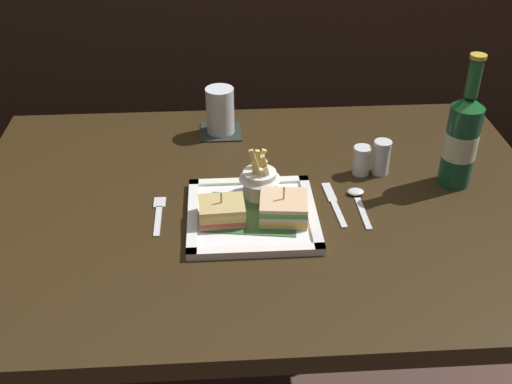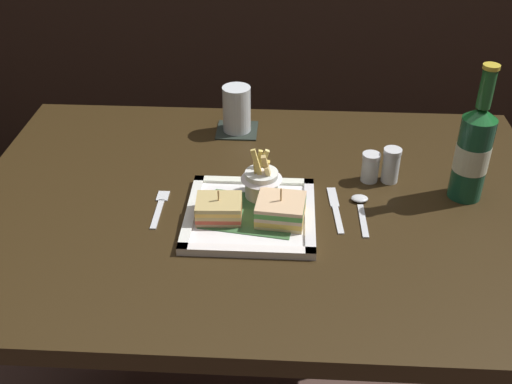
{
  "view_description": "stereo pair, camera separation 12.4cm",
  "coord_description": "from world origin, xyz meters",
  "px_view_note": "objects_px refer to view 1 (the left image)",
  "views": [
    {
      "loc": [
        -0.08,
        -1.07,
        1.46
      ],
      "look_at": [
        -0.01,
        -0.03,
        0.77
      ],
      "focal_mm": 43.8,
      "sensor_mm": 36.0,
      "label": 1
    },
    {
      "loc": [
        0.05,
        -1.07,
        1.46
      ],
      "look_at": [
        -0.01,
        -0.03,
        0.77
      ],
      "focal_mm": 43.8,
      "sensor_mm": 36.0,
      "label": 2
    }
  ],
  "objects_px": {
    "fries_cup": "(259,178)",
    "salt_shaker": "(361,162)",
    "sandwich_half_left": "(222,211)",
    "knife": "(334,202)",
    "square_plate": "(252,215)",
    "pepper_shaker": "(381,159)",
    "dining_table": "(259,254)",
    "spoon": "(358,198)",
    "water_glass": "(220,113)",
    "sandwich_half_right": "(284,208)",
    "fork": "(159,213)",
    "beer_bottle": "(462,139)"
  },
  "relations": [
    {
      "from": "fries_cup",
      "to": "salt_shaker",
      "type": "distance_m",
      "value": 0.25
    },
    {
      "from": "sandwich_half_left",
      "to": "knife",
      "type": "xyz_separation_m",
      "value": [
        0.23,
        0.06,
        -0.03
      ]
    },
    {
      "from": "sandwich_half_left",
      "to": "fries_cup",
      "type": "xyz_separation_m",
      "value": [
        0.08,
        0.08,
        0.02
      ]
    },
    {
      "from": "square_plate",
      "to": "pepper_shaker",
      "type": "relative_size",
      "value": 3.25
    },
    {
      "from": "fries_cup",
      "to": "pepper_shaker",
      "type": "bearing_deg",
      "value": 17.58
    },
    {
      "from": "dining_table",
      "to": "fries_cup",
      "type": "height_order",
      "value": "fries_cup"
    },
    {
      "from": "spoon",
      "to": "fries_cup",
      "type": "bearing_deg",
      "value": 175.62
    },
    {
      "from": "knife",
      "to": "pepper_shaker",
      "type": "bearing_deg",
      "value": 42.45
    },
    {
      "from": "pepper_shaker",
      "to": "fries_cup",
      "type": "bearing_deg",
      "value": -162.42
    },
    {
      "from": "dining_table",
      "to": "knife",
      "type": "relative_size",
      "value": 7.54
    },
    {
      "from": "square_plate",
      "to": "water_glass",
      "type": "height_order",
      "value": "water_glass"
    },
    {
      "from": "knife",
      "to": "pepper_shaker",
      "type": "xyz_separation_m",
      "value": [
        0.12,
        0.11,
        0.03
      ]
    },
    {
      "from": "sandwich_half_right",
      "to": "spoon",
      "type": "distance_m",
      "value": 0.18
    },
    {
      "from": "square_plate",
      "to": "sandwich_half_right",
      "type": "distance_m",
      "value": 0.07
    },
    {
      "from": "fork",
      "to": "salt_shaker",
      "type": "relative_size",
      "value": 2.07
    },
    {
      "from": "dining_table",
      "to": "knife",
      "type": "bearing_deg",
      "value": -8.23
    },
    {
      "from": "fries_cup",
      "to": "spoon",
      "type": "relative_size",
      "value": 0.78
    },
    {
      "from": "fries_cup",
      "to": "water_glass",
      "type": "distance_m",
      "value": 0.31
    },
    {
      "from": "knife",
      "to": "beer_bottle",
      "type": "bearing_deg",
      "value": 12.73
    },
    {
      "from": "dining_table",
      "to": "pepper_shaker",
      "type": "relative_size",
      "value": 15.61
    },
    {
      "from": "square_plate",
      "to": "fork",
      "type": "bearing_deg",
      "value": 171.64
    },
    {
      "from": "square_plate",
      "to": "beer_bottle",
      "type": "xyz_separation_m",
      "value": [
        0.44,
        0.1,
        0.1
      ]
    },
    {
      "from": "beer_bottle",
      "to": "water_glass",
      "type": "bearing_deg",
      "value": 152.11
    },
    {
      "from": "beer_bottle",
      "to": "spoon",
      "type": "xyz_separation_m",
      "value": [
        -0.22,
        -0.05,
        -0.1
      ]
    },
    {
      "from": "beer_bottle",
      "to": "salt_shaker",
      "type": "distance_m",
      "value": 0.21
    },
    {
      "from": "sandwich_half_left",
      "to": "fries_cup",
      "type": "distance_m",
      "value": 0.12
    },
    {
      "from": "water_glass",
      "to": "fork",
      "type": "bearing_deg",
      "value": -111.01
    },
    {
      "from": "dining_table",
      "to": "knife",
      "type": "distance_m",
      "value": 0.21
    },
    {
      "from": "fries_cup",
      "to": "fork",
      "type": "bearing_deg",
      "value": -169.04
    },
    {
      "from": "square_plate",
      "to": "sandwich_half_right",
      "type": "relative_size",
      "value": 2.56
    },
    {
      "from": "sandwich_half_left",
      "to": "beer_bottle",
      "type": "height_order",
      "value": "beer_bottle"
    },
    {
      "from": "square_plate",
      "to": "salt_shaker",
      "type": "xyz_separation_m",
      "value": [
        0.25,
        0.15,
        0.02
      ]
    },
    {
      "from": "sandwich_half_right",
      "to": "dining_table",
      "type": "bearing_deg",
      "value": 116.65
    },
    {
      "from": "knife",
      "to": "spoon",
      "type": "distance_m",
      "value": 0.05
    },
    {
      "from": "dining_table",
      "to": "knife",
      "type": "height_order",
      "value": "knife"
    },
    {
      "from": "water_glass",
      "to": "spoon",
      "type": "height_order",
      "value": "water_glass"
    },
    {
      "from": "dining_table",
      "to": "salt_shaker",
      "type": "xyz_separation_m",
      "value": [
        0.23,
        0.09,
        0.17
      ]
    },
    {
      "from": "fork",
      "to": "spoon",
      "type": "height_order",
      "value": "spoon"
    },
    {
      "from": "fries_cup",
      "to": "knife",
      "type": "xyz_separation_m",
      "value": [
        0.15,
        -0.02,
        -0.05
      ]
    },
    {
      "from": "fries_cup",
      "to": "pepper_shaker",
      "type": "distance_m",
      "value": 0.29
    },
    {
      "from": "beer_bottle",
      "to": "knife",
      "type": "height_order",
      "value": "beer_bottle"
    },
    {
      "from": "sandwich_half_left",
      "to": "sandwich_half_right",
      "type": "distance_m",
      "value": 0.12
    },
    {
      "from": "beer_bottle",
      "to": "spoon",
      "type": "bearing_deg",
      "value": -166.49
    },
    {
      "from": "dining_table",
      "to": "fork",
      "type": "distance_m",
      "value": 0.25
    },
    {
      "from": "spoon",
      "to": "pepper_shaker",
      "type": "relative_size",
      "value": 1.81
    },
    {
      "from": "water_glass",
      "to": "salt_shaker",
      "type": "relative_size",
      "value": 1.73
    },
    {
      "from": "fork",
      "to": "pepper_shaker",
      "type": "bearing_deg",
      "value": 14.81
    },
    {
      "from": "fries_cup",
      "to": "sandwich_half_left",
      "type": "bearing_deg",
      "value": -132.57
    },
    {
      "from": "fries_cup",
      "to": "fork",
      "type": "distance_m",
      "value": 0.21
    },
    {
      "from": "salt_shaker",
      "to": "spoon",
      "type": "bearing_deg",
      "value": -104.6
    }
  ]
}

